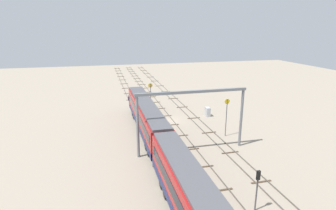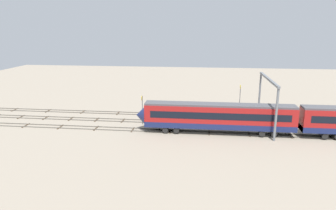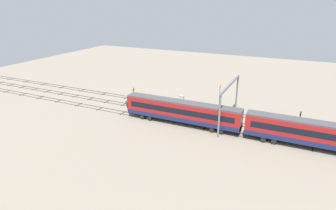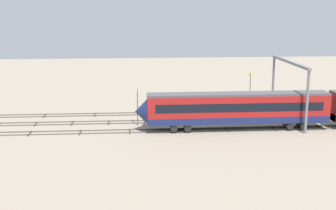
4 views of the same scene
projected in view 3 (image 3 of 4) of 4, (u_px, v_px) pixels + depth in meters
name	position (u px, v px, depth m)	size (l,w,h in m)	color
ground_plane	(171.00, 113.00, 63.78)	(157.31, 157.31, 0.00)	gray
track_near_foreground	(179.00, 106.00, 67.88)	(141.31, 2.40, 0.16)	#59544C
track_second_near	(171.00, 112.00, 63.76)	(141.31, 2.40, 0.16)	#59544C
track_with_train	(161.00, 120.00, 59.64)	(141.31, 2.40, 0.16)	#59544C
train	(315.00, 135.00, 47.22)	(75.20, 3.24, 4.80)	maroon
overhead_gantry	(230.00, 94.00, 56.38)	(0.40, 15.09, 8.50)	slate
speed_sign_near_foreground	(220.00, 94.00, 64.59)	(0.14, 0.82, 5.98)	#4C4C51
speed_sign_mid_trackside	(134.00, 96.00, 64.59)	(0.14, 0.89, 5.27)	#4C4C51
signal_light_trackside_departure	(300.00, 118.00, 53.70)	(0.31, 0.32, 4.09)	#4C4C51
relay_cabinet	(181.00, 99.00, 70.40)	(1.23, 0.75, 1.70)	#B2B7BC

